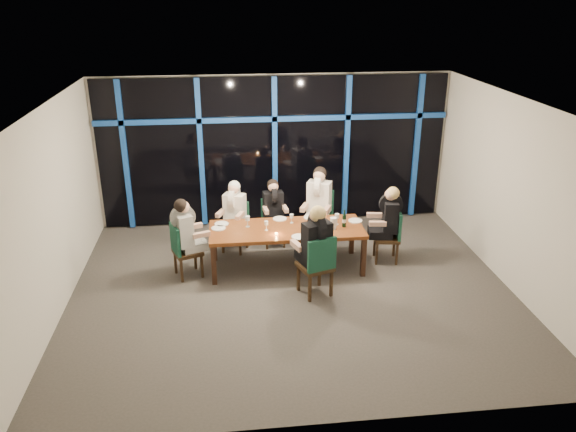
{
  "coord_description": "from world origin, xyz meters",
  "views": [
    {
      "loc": [
        -0.98,
        -7.84,
        4.52
      ],
      "look_at": [
        0.0,
        0.6,
        1.05
      ],
      "focal_mm": 35.0,
      "sensor_mm": 36.0,
      "label": 1
    }
  ],
  "objects_px": {
    "chair_far_left": "(236,223)",
    "chair_near_mid": "(318,263)",
    "diner_near_mid": "(316,237)",
    "chair_far_mid": "(273,219)",
    "diner_far_mid": "(273,203)",
    "dining_table": "(287,232)",
    "chair_end_left": "(182,248)",
    "diner_end_left": "(186,226)",
    "diner_end_right": "(388,213)",
    "wine_bottle": "(344,220)",
    "diner_far_right": "(319,195)",
    "diner_far_left": "(234,206)",
    "water_pitcher": "(333,223)",
    "chair_far_right": "(319,214)",
    "chair_end_right": "(391,233)"
  },
  "relations": [
    {
      "from": "diner_near_mid",
      "to": "chair_end_left",
      "type": "bearing_deg",
      "value": -40.71
    },
    {
      "from": "chair_near_mid",
      "to": "chair_far_mid",
      "type": "bearing_deg",
      "value": -95.38
    },
    {
      "from": "dining_table",
      "to": "chair_end_left",
      "type": "bearing_deg",
      "value": -176.13
    },
    {
      "from": "dining_table",
      "to": "diner_near_mid",
      "type": "relative_size",
      "value": 2.59
    },
    {
      "from": "diner_far_right",
      "to": "water_pitcher",
      "type": "relative_size",
      "value": 4.96
    },
    {
      "from": "chair_end_right",
      "to": "diner_far_mid",
      "type": "relative_size",
      "value": 1.1
    },
    {
      "from": "diner_far_left",
      "to": "diner_far_right",
      "type": "height_order",
      "value": "diner_far_right"
    },
    {
      "from": "diner_far_left",
      "to": "diner_end_left",
      "type": "xyz_separation_m",
      "value": [
        -0.81,
        -0.89,
        0.03
      ]
    },
    {
      "from": "diner_end_left",
      "to": "chair_far_left",
      "type": "bearing_deg",
      "value": -61.52
    },
    {
      "from": "diner_far_mid",
      "to": "diner_end_left",
      "type": "xyz_separation_m",
      "value": [
        -1.54,
        -1.05,
        0.06
      ]
    },
    {
      "from": "chair_far_right",
      "to": "wine_bottle",
      "type": "distance_m",
      "value": 1.13
    },
    {
      "from": "diner_far_right",
      "to": "diner_end_left",
      "type": "bearing_deg",
      "value": -132.84
    },
    {
      "from": "chair_far_mid",
      "to": "diner_end_left",
      "type": "distance_m",
      "value": 1.95
    },
    {
      "from": "chair_near_mid",
      "to": "diner_end_right",
      "type": "xyz_separation_m",
      "value": [
        1.41,
        1.1,
        0.33
      ]
    },
    {
      "from": "chair_far_right",
      "to": "chair_end_right",
      "type": "distance_m",
      "value": 1.46
    },
    {
      "from": "diner_end_right",
      "to": "wine_bottle",
      "type": "relative_size",
      "value": 3.04
    },
    {
      "from": "chair_far_left",
      "to": "diner_end_right",
      "type": "bearing_deg",
      "value": 6.88
    },
    {
      "from": "water_pitcher",
      "to": "diner_far_mid",
      "type": "bearing_deg",
      "value": 143.91
    },
    {
      "from": "diner_end_left",
      "to": "water_pitcher",
      "type": "xyz_separation_m",
      "value": [
        2.45,
        -0.03,
        -0.05
      ]
    },
    {
      "from": "chair_far_right",
      "to": "diner_far_left",
      "type": "bearing_deg",
      "value": -148.85
    },
    {
      "from": "dining_table",
      "to": "chair_end_left",
      "type": "height_order",
      "value": "chair_end_left"
    },
    {
      "from": "diner_near_mid",
      "to": "water_pitcher",
      "type": "bearing_deg",
      "value": -137.58
    },
    {
      "from": "diner_far_left",
      "to": "diner_end_left",
      "type": "bearing_deg",
      "value": -108.43
    },
    {
      "from": "diner_end_left",
      "to": "diner_end_right",
      "type": "xyz_separation_m",
      "value": [
        3.45,
        0.17,
        -0.0
      ]
    },
    {
      "from": "chair_far_left",
      "to": "chair_near_mid",
      "type": "distance_m",
      "value": 2.24
    },
    {
      "from": "chair_far_mid",
      "to": "diner_end_left",
      "type": "bearing_deg",
      "value": -149.63
    },
    {
      "from": "chair_near_mid",
      "to": "diner_end_left",
      "type": "xyz_separation_m",
      "value": [
        -2.05,
        0.92,
        0.33
      ]
    },
    {
      "from": "diner_far_right",
      "to": "diner_end_right",
      "type": "xyz_separation_m",
      "value": [
        1.08,
        -0.84,
        -0.08
      ]
    },
    {
      "from": "diner_far_left",
      "to": "water_pitcher",
      "type": "height_order",
      "value": "diner_far_left"
    },
    {
      "from": "chair_near_mid",
      "to": "diner_far_left",
      "type": "height_order",
      "value": "diner_far_left"
    },
    {
      "from": "diner_far_left",
      "to": "diner_far_right",
      "type": "xyz_separation_m",
      "value": [
        1.56,
        0.12,
        0.1
      ]
    },
    {
      "from": "chair_far_mid",
      "to": "diner_end_right",
      "type": "height_order",
      "value": "diner_end_right"
    },
    {
      "from": "diner_end_right",
      "to": "diner_far_right",
      "type": "bearing_deg",
      "value": -119.57
    },
    {
      "from": "chair_near_mid",
      "to": "diner_near_mid",
      "type": "xyz_separation_m",
      "value": [
        -0.03,
        0.08,
        0.41
      ]
    },
    {
      "from": "diner_far_left",
      "to": "wine_bottle",
      "type": "xyz_separation_m",
      "value": [
        1.84,
        -0.86,
        -0.01
      ]
    },
    {
      "from": "chair_far_left",
      "to": "diner_end_right",
      "type": "relative_size",
      "value": 0.99
    },
    {
      "from": "diner_far_right",
      "to": "water_pitcher",
      "type": "distance_m",
      "value": 1.06
    },
    {
      "from": "chair_far_mid",
      "to": "diner_far_mid",
      "type": "height_order",
      "value": "diner_far_mid"
    },
    {
      "from": "chair_far_left",
      "to": "wine_bottle",
      "type": "xyz_separation_m",
      "value": [
        1.81,
        -0.93,
        0.36
      ]
    },
    {
      "from": "chair_near_mid",
      "to": "diner_end_left",
      "type": "relative_size",
      "value": 1.12
    },
    {
      "from": "dining_table",
      "to": "water_pitcher",
      "type": "relative_size",
      "value": 12.93
    },
    {
      "from": "diner_far_left",
      "to": "chair_far_mid",
      "type": "bearing_deg",
      "value": 41.54
    },
    {
      "from": "chair_near_mid",
      "to": "diner_end_left",
      "type": "height_order",
      "value": "diner_end_left"
    },
    {
      "from": "chair_far_right",
      "to": "diner_end_right",
      "type": "relative_size",
      "value": 1.11
    },
    {
      "from": "diner_far_right",
      "to": "chair_far_mid",
      "type": "bearing_deg",
      "value": -163.5
    },
    {
      "from": "diner_far_right",
      "to": "dining_table",
      "type": "bearing_deg",
      "value": -103.06
    },
    {
      "from": "water_pitcher",
      "to": "chair_end_right",
      "type": "bearing_deg",
      "value": 24.04
    },
    {
      "from": "diner_far_right",
      "to": "diner_near_mid",
      "type": "bearing_deg",
      "value": -76.86
    },
    {
      "from": "chair_far_mid",
      "to": "diner_far_mid",
      "type": "relative_size",
      "value": 1.03
    },
    {
      "from": "water_pitcher",
      "to": "chair_far_left",
      "type": "bearing_deg",
      "value": 162.12
    }
  ]
}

